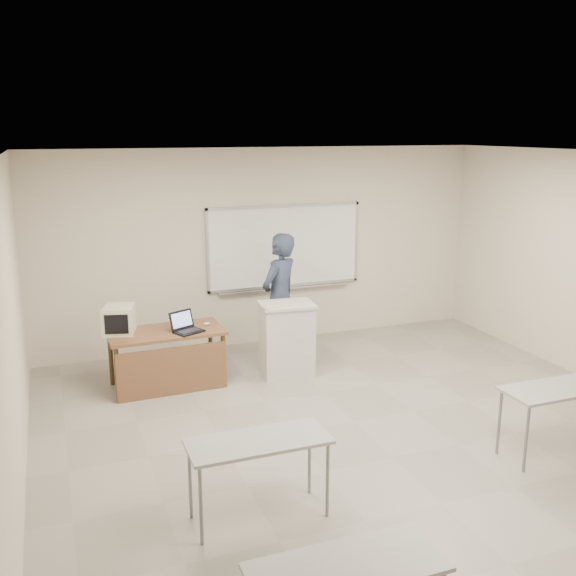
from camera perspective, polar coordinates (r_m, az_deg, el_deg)
name	(u,v)px	position (r m, az deg, el deg)	size (l,w,h in m)	color
floor	(393,458)	(6.85, 9.31, -14.67)	(7.00, 8.00, 0.01)	gray
whiteboard	(285,248)	(9.91, -0.28, 3.61)	(2.48, 0.10, 1.31)	white
student_desks	(480,460)	(5.56, 16.73, -14.43)	(4.40, 2.20, 0.73)	gray
instructor_desk	(168,348)	(8.33, -10.63, -5.29)	(1.46, 0.73, 0.75)	brown
podium	(287,339)	(8.69, -0.10, -4.53)	(0.71, 0.52, 1.00)	beige
crt_monitor	(120,319)	(8.37, -14.74, -2.73)	(0.38, 0.43, 0.36)	beige
laptop	(188,327)	(8.28, -8.88, -3.42)	(0.34, 0.32, 0.25)	black
mouse	(207,324)	(8.52, -7.24, -3.17)	(0.09, 0.06, 0.04)	#B9BBC1
keyboard	(279,306)	(8.39, -0.77, -1.59)	(0.46, 0.15, 0.03)	beige
presenter	(280,298)	(9.08, -0.75, -0.91)	(0.68, 0.45, 1.86)	black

